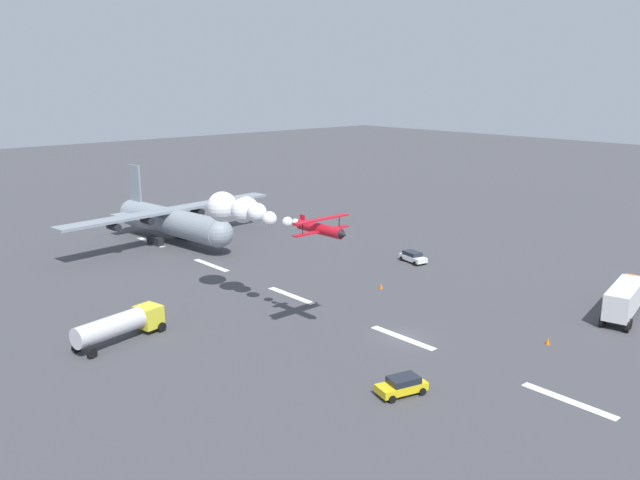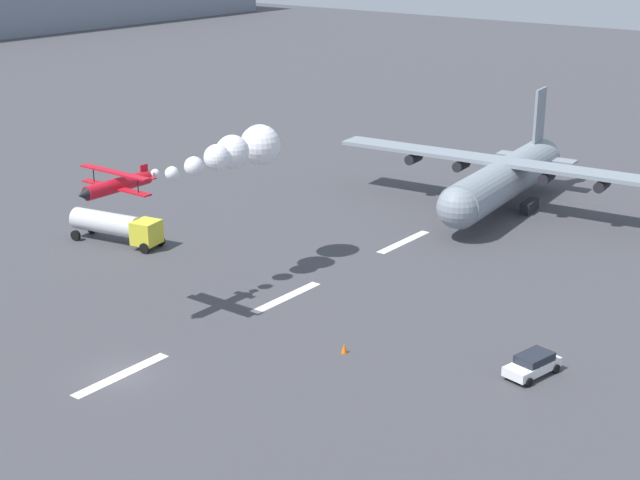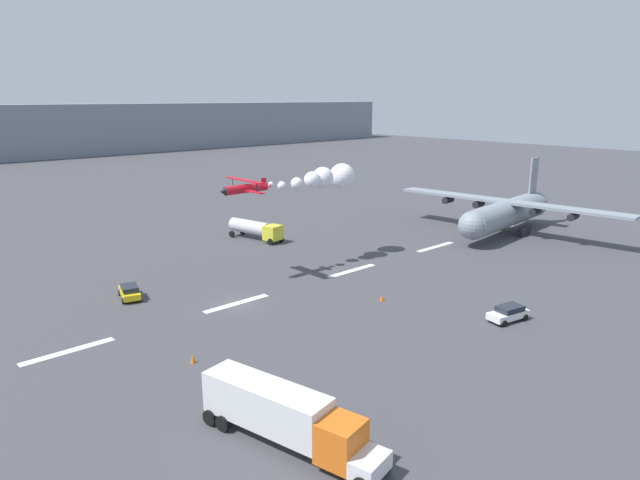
{
  "view_description": "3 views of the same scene",
  "coord_description": "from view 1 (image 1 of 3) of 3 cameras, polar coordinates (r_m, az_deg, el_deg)",
  "views": [
    {
      "loc": [
        -39.25,
        46.49,
        25.09
      ],
      "look_at": [
        5.79,
        5.94,
        10.01
      ],
      "focal_mm": 36.25,
      "sensor_mm": 36.0,
      "label": 1
    },
    {
      "loc": [
        -37.3,
        -46.22,
        29.68
      ],
      "look_at": [
        22.01,
        0.0,
        3.74
      ],
      "focal_mm": 53.14,
      "sensor_mm": 36.0,
      "label": 2
    },
    {
      "loc": [
        -31.63,
        -48.27,
        21.52
      ],
      "look_at": [
        12.79,
        0.81,
        4.69
      ],
      "focal_mm": 31.74,
      "sensor_mm": 36.0,
      "label": 3
    }
  ],
  "objects": [
    {
      "name": "fuel_tanker_truck",
      "position": [
        66.75,
        -17.24,
        -7.16
      ],
      "size": [
        4.42,
        9.73,
        2.9
      ],
      "color": "yellow",
      "rests_on": "ground"
    },
    {
      "name": "runway_stripe_4",
      "position": [
        65.81,
        7.32,
        -8.55
      ],
      "size": [
        8.0,
        0.9,
        0.01
      ],
      "primitive_type": "cube",
      "color": "white",
      "rests_on": "ground"
    },
    {
      "name": "stunt_biplane_red",
      "position": [
        71.52,
        -6.78,
        2.6
      ],
      "size": [
        21.44,
        6.81,
        3.48
      ],
      "color": "red"
    },
    {
      "name": "runway_stripe_5",
      "position": [
        77.55,
        -2.55,
        -4.91
      ],
      "size": [
        8.0,
        0.9,
        0.01
      ],
      "primitive_type": "cube",
      "color": "white",
      "rests_on": "ground"
    },
    {
      "name": "traffic_cone_far",
      "position": [
        80.19,
        5.42,
        -4.04
      ],
      "size": [
        0.44,
        0.44,
        0.75
      ],
      "primitive_type": "cone",
      "color": "orange",
      "rests_on": "ground"
    },
    {
      "name": "runway_stripe_6",
      "position": [
        91.17,
        -9.59,
        -2.2
      ],
      "size": [
        8.0,
        0.9,
        0.01
      ],
      "primitive_type": "cube",
      "color": "white",
      "rests_on": "ground"
    },
    {
      "name": "followme_car_yellow",
      "position": [
        92.06,
        8.2,
        -1.46
      ],
      "size": [
        4.56,
        2.69,
        1.52
      ],
      "color": "white",
      "rests_on": "ground"
    },
    {
      "name": "runway_stripe_3",
      "position": [
        57.12,
        21.09,
        -13.09
      ],
      "size": [
        8.0,
        0.9,
        0.01
      ],
      "primitive_type": "cube",
      "color": "white",
      "rests_on": "ground"
    },
    {
      "name": "airport_staff_sedan",
      "position": [
        54.53,
        7.26,
        -12.59
      ],
      "size": [
        2.91,
        4.5,
        1.52
      ],
      "color": "yellow",
      "rests_on": "ground"
    },
    {
      "name": "semi_truck_orange",
      "position": [
        78.27,
        25.46,
        -4.51
      ],
      "size": [
        5.57,
        13.36,
        3.7
      ],
      "color": "silver",
      "rests_on": "ground"
    },
    {
      "name": "cargo_transport_plane",
      "position": [
        103.17,
        -12.54,
        1.58
      ],
      "size": [
        25.51,
        37.75,
        11.49
      ],
      "color": "gray",
      "rests_on": "ground"
    },
    {
      "name": "runway_stripe_7",
      "position": [
        105.94,
        -14.71,
        -0.19
      ],
      "size": [
        8.0,
        0.9,
        0.01
      ],
      "primitive_type": "cube",
      "color": "white",
      "rests_on": "ground"
    },
    {
      "name": "traffic_cone_near",
      "position": [
        67.38,
        19.47,
        -8.39
      ],
      "size": [
        0.44,
        0.44,
        0.75
      ],
      "primitive_type": "cone",
      "color": "orange",
      "rests_on": "ground"
    },
    {
      "name": "ground_plane",
      "position": [
        65.81,
        7.32,
        -8.56
      ],
      "size": [
        440.0,
        440.0,
        0.0
      ],
      "primitive_type": "plane",
      "color": "#424247",
      "rests_on": "ground"
    }
  ]
}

